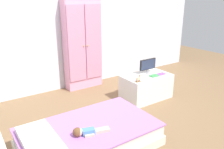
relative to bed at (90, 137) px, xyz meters
name	(u,v)px	position (x,y,z in m)	size (l,w,h in m)	color
ground_plane	(112,123)	(0.50, 0.30, -0.14)	(10.00, 10.00, 0.02)	brown
back_wall	(60,14)	(0.50, 1.87, 1.22)	(6.40, 0.05, 2.70)	silver
bed	(90,137)	(0.00, 0.00, 0.00)	(1.50, 0.91, 0.27)	silver
pillow	(40,140)	(-0.55, 0.00, 0.17)	(0.32, 0.65, 0.07)	white
doll	(84,132)	(-0.12, -0.12, 0.17)	(0.39, 0.18, 0.10)	#4C84C6
wardrobe	(83,45)	(0.82, 1.71, 0.68)	(0.68, 0.26, 1.62)	#E599BC
tv_stand	(146,87)	(1.44, 0.65, 0.07)	(0.80, 0.48, 0.41)	silver
tv_monitor	(148,65)	(1.53, 0.73, 0.42)	(0.33, 0.10, 0.24)	#99999E
rocking_horse_toy	(139,78)	(1.12, 0.48, 0.33)	(0.10, 0.04, 0.12)	#8E6642
book_green	(154,76)	(1.50, 0.54, 0.29)	(0.14, 0.10, 0.02)	#429E51
book_purple	(161,74)	(1.65, 0.54, 0.28)	(0.16, 0.09, 0.02)	#8E51B2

